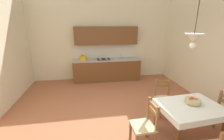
{
  "coord_description": "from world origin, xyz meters",
  "views": [
    {
      "loc": [
        -0.58,
        -3.04,
        2.28
      ],
      "look_at": [
        0.08,
        1.16,
        0.98
      ],
      "focal_mm": 24.11,
      "sensor_mm": 36.0,
      "label": 1
    }
  ],
  "objects_px": {
    "dining_chair_tv_side": "(145,125)",
    "dining_chair_kitchen_side": "(164,98)",
    "dining_table": "(190,112)",
    "pendant_lamp": "(194,38)",
    "fruit_bowl": "(193,101)",
    "kitchen_cabinetry": "(107,60)"
  },
  "relations": [
    {
      "from": "fruit_bowl",
      "to": "pendant_lamp",
      "type": "distance_m",
      "value": 1.25
    },
    {
      "from": "dining_table",
      "to": "dining_chair_tv_side",
      "type": "distance_m",
      "value": 0.96
    },
    {
      "from": "dining_chair_kitchen_side",
      "to": "dining_table",
      "type": "bearing_deg",
      "value": -85.47
    },
    {
      "from": "dining_chair_kitchen_side",
      "to": "kitchen_cabinetry",
      "type": "bearing_deg",
      "value": 112.43
    },
    {
      "from": "dining_table",
      "to": "dining_chair_tv_side",
      "type": "bearing_deg",
      "value": -177.01
    },
    {
      "from": "kitchen_cabinetry",
      "to": "dining_table",
      "type": "xyz_separation_m",
      "value": [
        1.22,
        -3.7,
        -0.24
      ]
    },
    {
      "from": "dining_chair_kitchen_side",
      "to": "fruit_bowl",
      "type": "bearing_deg",
      "value": -79.95
    },
    {
      "from": "fruit_bowl",
      "to": "pendant_lamp",
      "type": "relative_size",
      "value": 0.37
    },
    {
      "from": "kitchen_cabinetry",
      "to": "dining_chair_tv_side",
      "type": "height_order",
      "value": "kitchen_cabinetry"
    },
    {
      "from": "dining_chair_tv_side",
      "to": "pendant_lamp",
      "type": "xyz_separation_m",
      "value": [
        0.83,
        0.12,
        1.61
      ]
    },
    {
      "from": "dining_chair_kitchen_side",
      "to": "pendant_lamp",
      "type": "bearing_deg",
      "value": -93.18
    },
    {
      "from": "dining_table",
      "to": "pendant_lamp",
      "type": "distance_m",
      "value": 1.44
    },
    {
      "from": "fruit_bowl",
      "to": "kitchen_cabinetry",
      "type": "bearing_deg",
      "value": 109.72
    },
    {
      "from": "kitchen_cabinetry",
      "to": "pendant_lamp",
      "type": "xyz_separation_m",
      "value": [
        1.1,
        -3.63,
        1.19
      ]
    },
    {
      "from": "kitchen_cabinetry",
      "to": "fruit_bowl",
      "type": "bearing_deg",
      "value": -70.28
    },
    {
      "from": "dining_chair_tv_side",
      "to": "kitchen_cabinetry",
      "type": "bearing_deg",
      "value": 94.22
    },
    {
      "from": "dining_table",
      "to": "fruit_bowl",
      "type": "xyz_separation_m",
      "value": [
        0.08,
        0.07,
        0.2
      ]
    },
    {
      "from": "dining_chair_tv_side",
      "to": "fruit_bowl",
      "type": "distance_m",
      "value": 1.09
    },
    {
      "from": "dining_chair_tv_side",
      "to": "fruit_bowl",
      "type": "bearing_deg",
      "value": 6.73
    },
    {
      "from": "dining_chair_tv_side",
      "to": "pendant_lamp",
      "type": "bearing_deg",
      "value": 7.98
    },
    {
      "from": "dining_chair_tv_side",
      "to": "dining_chair_kitchen_side",
      "type": "bearing_deg",
      "value": 47.63
    },
    {
      "from": "kitchen_cabinetry",
      "to": "dining_chair_kitchen_side",
      "type": "bearing_deg",
      "value": -67.57
    }
  ]
}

